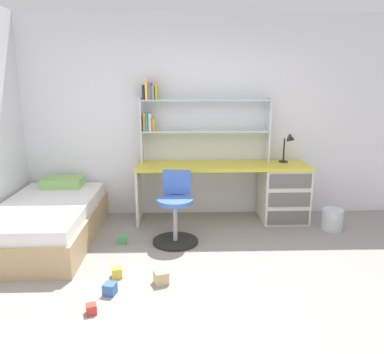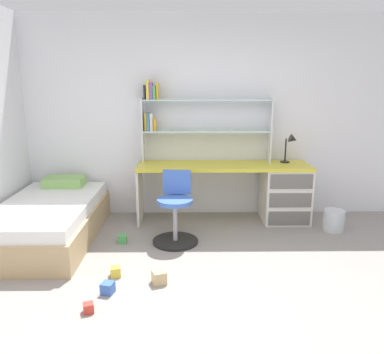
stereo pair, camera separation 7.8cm
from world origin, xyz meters
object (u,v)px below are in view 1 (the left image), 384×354
object	(u,v)px
waste_bin	(332,220)
toy_block_green_4	(122,239)
desk_lamp	(290,143)
toy_block_yellow_3	(117,272)
desk	(268,189)
bookshelf_hutch	(188,116)
toy_block_natural_0	(161,277)
toy_block_blue_2	(110,289)
swivel_chair	(176,215)
toy_block_red_1	(91,309)
bed_platform	(48,221)

from	to	relation	value
waste_bin	toy_block_green_4	distance (m)	2.57
desk_lamp	toy_block_yellow_3	distance (m)	2.75
desk	toy_block_yellow_3	xyz separation A→B (m)	(-1.75, -1.51, -0.38)
desk	toy_block_yellow_3	world-z (taller)	desk
desk_lamp	toy_block_green_4	xyz separation A→B (m)	(-2.09, -0.81, -0.96)
bookshelf_hutch	toy_block_natural_0	bearing A→B (deg)	-99.05
waste_bin	toy_block_blue_2	size ratio (longest dim) A/B	2.59
swivel_chair	toy_block_green_4	bearing A→B (deg)	-176.95
bookshelf_hutch	desk_lamp	size ratio (longest dim) A/B	4.38
desk_lamp	toy_block_green_4	world-z (taller)	desk_lamp
desk_lamp	swivel_chair	xyz separation A→B (m)	(-1.48, -0.78, -0.69)
toy_block_yellow_3	toy_block_green_4	world-z (taller)	same
bookshelf_hutch	toy_block_green_4	size ratio (longest dim) A/B	17.70
desk	bookshelf_hutch	world-z (taller)	bookshelf_hutch
waste_bin	toy_block_natural_0	world-z (taller)	waste_bin
toy_block_red_1	toy_block_natural_0	bearing A→B (deg)	40.35
bookshelf_hutch	toy_block_green_4	bearing A→B (deg)	-130.44
toy_block_green_4	toy_block_red_1	bearing A→B (deg)	-92.03
waste_bin	toy_block_blue_2	distance (m)	2.88
desk	toy_block_blue_2	xyz separation A→B (m)	(-1.76, -1.82, -0.37)
swivel_chair	toy_block_natural_0	size ratio (longest dim) A/B	6.85
bookshelf_hutch	toy_block_red_1	xyz separation A→B (m)	(-0.82, -2.27, -1.33)
toy_block_blue_2	toy_block_green_4	distance (m)	1.09
swivel_chair	toy_block_red_1	size ratio (longest dim) A/B	10.28
desk	toy_block_natural_0	xyz separation A→B (m)	(-1.33, -1.65, -0.37)
desk	desk_lamp	distance (m)	0.66
bed_platform	toy_block_blue_2	distance (m)	1.51
toy_block_natural_0	toy_block_green_4	distance (m)	1.03
desk_lamp	bed_platform	size ratio (longest dim) A/B	0.21
toy_block_red_1	toy_block_green_4	xyz separation A→B (m)	(0.05, 1.37, 0.01)
bookshelf_hutch	desk_lamp	xyz separation A→B (m)	(1.32, -0.09, -0.35)
desk_lamp	waste_bin	xyz separation A→B (m)	(0.45, -0.47, -0.88)
toy_block_green_4	bed_platform	bearing A→B (deg)	172.85
bookshelf_hutch	waste_bin	size ratio (longest dim) A/B	6.43
toy_block_red_1	toy_block_yellow_3	size ratio (longest dim) A/B	0.84
toy_block_blue_2	swivel_chair	bearing A→B (deg)	63.44
waste_bin	toy_block_red_1	xyz separation A→B (m)	(-2.59, -1.71, -0.09)
bed_platform	toy_block_blue_2	world-z (taller)	bed_platform
bookshelf_hutch	toy_block_green_4	xyz separation A→B (m)	(-0.77, -0.91, -1.32)
waste_bin	bookshelf_hutch	bearing A→B (deg)	162.33
bookshelf_hutch	desk	bearing A→B (deg)	-9.59
toy_block_blue_2	desk	bearing A→B (deg)	45.83
bed_platform	bookshelf_hutch	bearing A→B (deg)	26.03
bed_platform	toy_block_green_4	xyz separation A→B (m)	(0.86, -0.11, -0.19)
bed_platform	toy_block_red_1	xyz separation A→B (m)	(0.81, -1.47, -0.19)
toy_block_blue_2	toy_block_green_4	world-z (taller)	toy_block_blue_2
desk	bed_platform	world-z (taller)	desk
toy_block_red_1	toy_block_yellow_3	world-z (taller)	toy_block_yellow_3
swivel_chair	toy_block_blue_2	world-z (taller)	swivel_chair
toy_block_natural_0	toy_block_yellow_3	distance (m)	0.44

